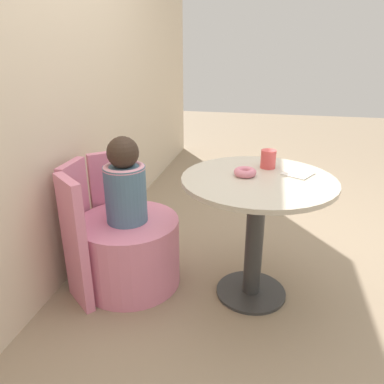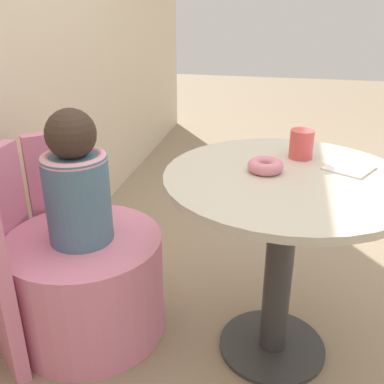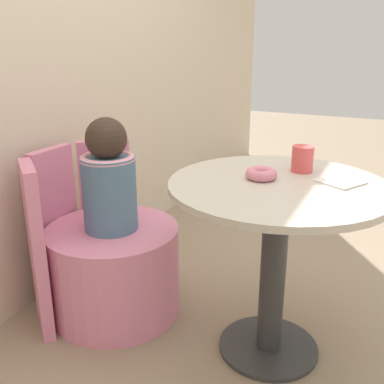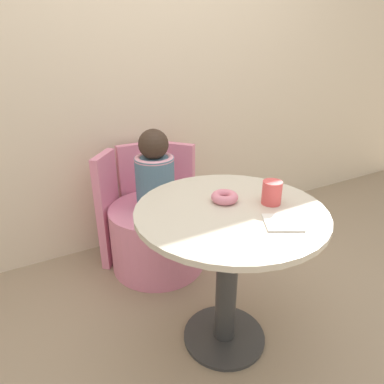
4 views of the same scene
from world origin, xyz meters
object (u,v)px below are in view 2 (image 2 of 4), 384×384
tub_chair (87,284)px  donut (264,166)px  round_table (282,225)px  cup (300,144)px  child_figure (75,182)px

tub_chair → donut: donut is taller
round_table → cup: bearing=-12.7°
round_table → tub_chair: (-0.03, 0.72, -0.33)m
tub_chair → donut: size_ratio=5.02×
donut → tub_chair: bearing=94.4°
round_table → tub_chair: 0.79m
round_table → donut: donut is taller
tub_chair → child_figure: bearing=-82.9°
round_table → cup: (0.18, -0.04, 0.23)m
tub_chair → cup: bearing=-74.5°
cup → donut: bearing=145.1°
child_figure → donut: (0.05, -0.65, 0.10)m
round_table → child_figure: child_figure is taller
donut → cup: 0.20m
round_table → child_figure: size_ratio=1.64×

